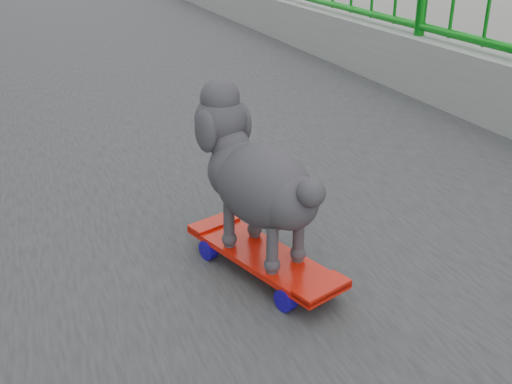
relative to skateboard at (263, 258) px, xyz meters
The scene contains 2 objects.
skateboard is the anchor object (origin of this frame).
poodle 0.23m from the skateboard, 108.85° to the left, with size 0.28×0.45×0.39m.
Camera 1 is at (-0.62, 3.24, 7.86)m, focal length 42.00 mm.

